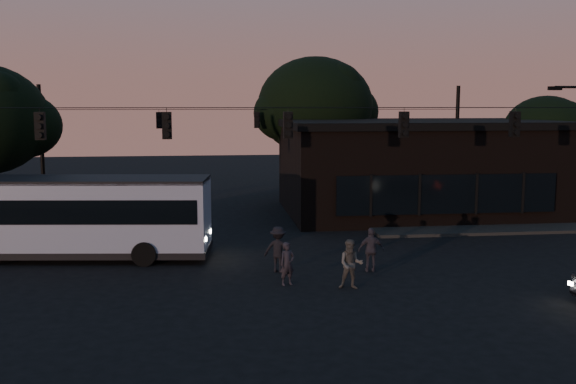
{
  "coord_description": "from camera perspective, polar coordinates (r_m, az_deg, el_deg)",
  "views": [
    {
      "loc": [
        -2.93,
        -20.09,
        6.34
      ],
      "look_at": [
        0.0,
        4.0,
        3.0
      ],
      "focal_mm": 40.0,
      "sensor_mm": 36.0,
      "label": 1
    }
  ],
  "objects": [
    {
      "name": "sidewalk_far_right",
      "position": [
        37.74,
        16.48,
        -2.04
      ],
      "size": [
        14.0,
        10.0,
        0.15
      ],
      "primitive_type": "cube",
      "color": "black",
      "rests_on": "ground"
    },
    {
      "name": "pedestrian_c",
      "position": [
        24.62,
        7.41,
        -5.13
      ],
      "size": [
        1.03,
        0.5,
        1.69
      ],
      "primitive_type": "imported",
      "rotation": [
        0.0,
        0.0,
        3.05
      ],
      "color": "#302C36",
      "rests_on": "ground"
    },
    {
      "name": "pedestrian_a",
      "position": [
        22.69,
        -0.06,
        -6.39
      ],
      "size": [
        0.65,
        0.54,
        1.53
      ],
      "primitive_type": "imported",
      "rotation": [
        0.0,
        0.0,
        0.37
      ],
      "color": "black",
      "rests_on": "ground"
    },
    {
      "name": "tree_behind",
      "position": [
        42.66,
        2.43,
        7.63
      ],
      "size": [
        7.6,
        7.6,
        9.43
      ],
      "color": "black",
      "rests_on": "ground"
    },
    {
      "name": "ground",
      "position": [
        21.27,
        1.32,
        -9.51
      ],
      "size": [
        120.0,
        120.0,
        0.0
      ],
      "primitive_type": "plane",
      "color": "black",
      "rests_on": "ground"
    },
    {
      "name": "signal_rig_far",
      "position": [
        40.25,
        -2.76,
        4.79
      ],
      "size": [
        26.24,
        0.3,
        7.5
      ],
      "color": "black",
      "rests_on": "ground"
    },
    {
      "name": "building",
      "position": [
        38.16,
        11.32,
        2.22
      ],
      "size": [
        15.4,
        10.41,
        5.4
      ],
      "color": "black",
      "rests_on": "ground"
    },
    {
      "name": "signal_rig_near",
      "position": [
        24.34,
        -0.0,
        3.38
      ],
      "size": [
        26.24,
        0.3,
        7.5
      ],
      "color": "black",
      "rests_on": "ground"
    },
    {
      "name": "pedestrian_b",
      "position": [
        22.3,
        5.62,
        -6.41
      ],
      "size": [
        0.96,
        0.82,
        1.73
      ],
      "primitive_type": "imported",
      "rotation": [
        0.0,
        0.0,
        -0.21
      ],
      "color": "#464440",
      "rests_on": "ground"
    },
    {
      "name": "pedestrian_d",
      "position": [
        24.41,
        -0.86,
        -5.1
      ],
      "size": [
        1.29,
        1.01,
        1.75
      ],
      "primitive_type": "imported",
      "rotation": [
        0.0,
        0.0,
        2.78
      ],
      "color": "black",
      "rests_on": "ground"
    },
    {
      "name": "bus",
      "position": [
        27.88,
        -19.31,
        -1.81
      ],
      "size": [
        12.14,
        4.08,
        3.35
      ],
      "rotation": [
        0.0,
        0.0,
        -0.11
      ],
      "color": "#8790AC",
      "rests_on": "ground"
    },
    {
      "name": "tree_right",
      "position": [
        43.5,
        21.92,
        5.03
      ],
      "size": [
        5.2,
        5.2,
        6.86
      ],
      "color": "black",
      "rests_on": "ground"
    }
  ]
}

